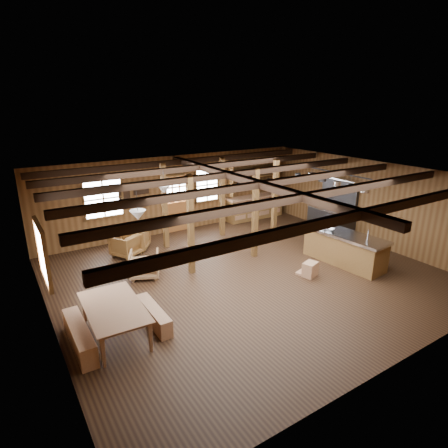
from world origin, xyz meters
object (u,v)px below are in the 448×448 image
at_px(kitchen_island, 344,248).
at_px(commercial_range, 332,216).
at_px(armchair_a, 126,245).
at_px(armchair_b, 136,238).
at_px(armchair_c, 145,264).
at_px(dining_table, 117,320).

xyz_separation_m(kitchen_island, commercial_range, (1.71, 2.04, 0.18)).
distance_m(armchair_a, armchair_b, 0.58).
height_order(armchair_a, armchair_b, armchair_b).
xyz_separation_m(armchair_b, armchair_c, (-0.50, -2.08, -0.01)).
relative_size(armchair_b, armchair_c, 1.03).
height_order(commercial_range, armchair_b, commercial_range).
bearing_deg(armchair_c, dining_table, 81.61).
height_order(armchair_a, armchair_c, armchair_c).
bearing_deg(armchair_c, kitchen_island, -179.00).
height_order(commercial_range, dining_table, commercial_range).
bearing_deg(kitchen_island, armchair_c, 151.35).
xyz_separation_m(commercial_range, armchair_c, (-7.07, 0.28, -0.30)).
height_order(kitchen_island, armchair_a, kitchen_island).
bearing_deg(armchair_b, kitchen_island, 172.63).
relative_size(dining_table, armchair_b, 2.38).
xyz_separation_m(commercial_range, armchair_b, (-6.57, 2.36, -0.29)).
bearing_deg(armchair_a, kitchen_island, 113.77).
bearing_deg(commercial_range, armchair_b, 160.21).
xyz_separation_m(commercial_range, armchair_a, (-7.02, 2.00, -0.30)).
relative_size(kitchen_island, armchair_c, 3.23).
relative_size(commercial_range, armchair_b, 2.52).
relative_size(dining_table, armchair_c, 2.45).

